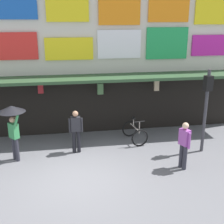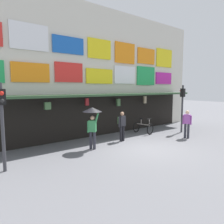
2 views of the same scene
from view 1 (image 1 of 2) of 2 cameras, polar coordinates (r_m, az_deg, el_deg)
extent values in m
plane|color=slate|center=(10.00, -6.66, -12.39)|extent=(80.00, 80.00, 0.00)
cube|color=beige|center=(13.27, -8.37, 13.34)|extent=(18.00, 1.20, 8.00)
cube|color=#2D4C2D|center=(12.18, -7.92, 6.29)|extent=(15.30, 1.40, 0.12)
cube|color=blue|center=(12.72, -18.65, 18.60)|extent=(1.88, 0.08, 0.92)
cube|color=yellow|center=(12.59, -8.59, 19.45)|extent=(1.70, 0.08, 1.18)
cube|color=orange|center=(12.81, 1.45, 19.41)|extent=(1.74, 0.08, 1.36)
cube|color=orange|center=(13.36, 10.89, 19.00)|extent=(1.77, 0.08, 1.11)
cube|color=yellow|center=(14.21, 19.35, 18.44)|extent=(1.86, 0.08, 1.40)
cube|color=red|center=(12.77, -17.98, 11.95)|extent=(1.70, 0.08, 1.09)
cube|color=yellow|center=(12.65, -8.24, 11.93)|extent=(1.98, 0.08, 0.91)
cube|color=white|center=(12.86, 1.40, 12.90)|extent=(1.86, 0.08, 1.18)
cube|color=green|center=(13.41, 10.52, 12.86)|extent=(1.84, 0.08, 1.34)
cube|color=#B71E93|center=(14.26, 18.68, 12.05)|extent=(1.90, 0.08, 0.91)
cylinder|color=black|center=(12.44, -13.65, 5.63)|extent=(0.02, 0.02, 0.12)
cube|color=maroon|center=(12.50, -13.56, 4.44)|extent=(0.21, 0.13, 0.41)
cylinder|color=black|center=(12.61, -2.30, 6.03)|extent=(0.02, 0.02, 0.23)
cube|color=#477042|center=(12.68, -2.28, 4.48)|extent=(0.25, 0.15, 0.47)
cylinder|color=black|center=(13.05, 8.61, 6.51)|extent=(0.02, 0.02, 0.12)
cube|color=tan|center=(13.12, 8.55, 5.17)|extent=(0.21, 0.13, 0.50)
cube|color=black|center=(13.17, -7.76, 1.13)|extent=(15.30, 0.04, 2.50)
cylinder|color=#38383D|center=(11.66, 17.49, 0.00)|extent=(0.12, 0.12, 3.20)
cube|color=black|center=(11.39, 18.01, 5.28)|extent=(0.31, 0.28, 0.56)
sphere|color=red|center=(11.46, 17.70, 6.05)|extent=(0.15, 0.15, 0.15)
sphere|color=black|center=(11.52, 17.58, 4.79)|extent=(0.15, 0.15, 0.15)
torus|color=black|center=(12.01, 5.39, -5.00)|extent=(0.72, 0.17, 0.72)
torus|color=black|center=(12.95, 3.49, -3.20)|extent=(0.72, 0.17, 0.72)
cylinder|color=#A3998E|center=(12.38, 4.43, -2.99)|extent=(0.20, 0.99, 0.05)
cylinder|color=#A3998E|center=(12.47, 4.16, -2.01)|extent=(0.04, 0.04, 0.35)
cube|color=black|center=(12.40, 4.18, -1.18)|extent=(0.13, 0.21, 0.06)
cylinder|color=#A3998E|center=(11.92, 5.29, -2.99)|extent=(0.04, 0.04, 0.50)
cylinder|color=black|center=(11.84, 5.32, -1.86)|extent=(0.44, 0.10, 0.04)
cylinder|color=black|center=(11.51, -6.41, -5.66)|extent=(0.14, 0.14, 0.88)
cylinder|color=black|center=(11.50, -7.31, -5.71)|extent=(0.14, 0.14, 0.88)
cube|color=#232328|center=(11.24, -7.00, -2.32)|extent=(0.36, 0.22, 0.56)
sphere|color=#A87A5B|center=(11.10, -7.08, -0.34)|extent=(0.22, 0.22, 0.22)
cylinder|color=#232328|center=(11.26, -5.87, -2.50)|extent=(0.09, 0.09, 0.56)
cylinder|color=#232328|center=(11.25, -8.11, -2.62)|extent=(0.09, 0.09, 0.56)
cube|color=#477042|center=(11.38, -7.04, -1.95)|extent=(0.28, 0.16, 0.40)
cylinder|color=#2D2D38|center=(10.62, 13.16, -8.16)|extent=(0.14, 0.14, 0.88)
cylinder|color=#2D2D38|center=(10.51, 13.84, -8.51)|extent=(0.14, 0.14, 0.88)
cube|color=#9E4CA8|center=(10.27, 13.79, -4.73)|extent=(0.34, 0.42, 0.56)
sphere|color=beige|center=(10.12, 13.96, -2.58)|extent=(0.22, 0.22, 0.22)
cylinder|color=#9E4CA8|center=(10.43, 12.93, -4.59)|extent=(0.09, 0.09, 0.56)
cylinder|color=#9E4CA8|center=(10.15, 14.63, -5.39)|extent=(0.09, 0.09, 0.56)
cylinder|color=#2D2D38|center=(11.44, -18.28, -6.65)|extent=(0.14, 0.14, 0.88)
cylinder|color=#2D2D38|center=(11.30, -17.78, -6.92)|extent=(0.14, 0.14, 0.88)
cube|color=#388E51|center=(11.10, -18.39, -3.40)|extent=(0.40, 0.42, 0.56)
sphere|color=tan|center=(10.96, -18.60, -1.41)|extent=(0.22, 0.22, 0.22)
cylinder|color=#388E51|center=(11.30, -18.96, -3.36)|extent=(0.09, 0.09, 0.56)
cylinder|color=#388E51|center=(10.79, -17.97, -1.71)|extent=(0.23, 0.09, 0.48)
cylinder|color=#4C3823|center=(10.76, -18.02, -1.18)|extent=(0.02, 0.02, 0.55)
cone|color=black|center=(10.84, -18.80, 0.59)|extent=(0.96, 0.96, 0.22)
camera|label=2|loc=(8.00, -83.06, -13.22)|focal=34.37mm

